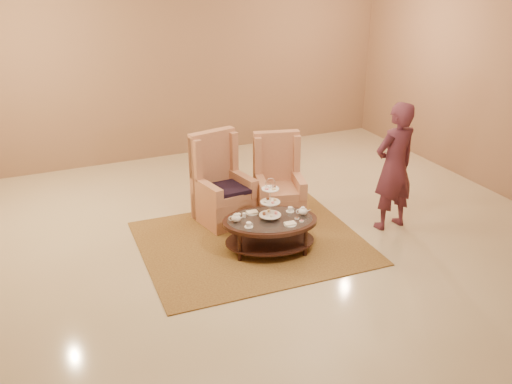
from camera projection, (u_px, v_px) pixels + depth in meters
name	position (u px, v px, depth m)	size (l,w,h in m)	color
ground	(273.00, 249.00, 7.32)	(8.00, 8.00, 0.00)	beige
ceiling	(273.00, 249.00, 7.32)	(8.00, 8.00, 0.02)	beige
wall_back	(176.00, 59.00, 9.98)	(8.00, 0.04, 3.50)	#946E51
rug	(252.00, 243.00, 7.46)	(2.90, 2.45, 0.02)	olive
tea_table	(270.00, 225.00, 7.15)	(1.36, 1.10, 1.00)	black
armchair_left	(221.00, 192.00, 7.95)	(0.81, 0.82, 1.26)	tan
armchair_right	(278.00, 189.00, 8.09)	(0.79, 0.81, 1.20)	tan
person	(394.00, 167.00, 7.57)	(0.69, 0.49, 1.77)	#4F222F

